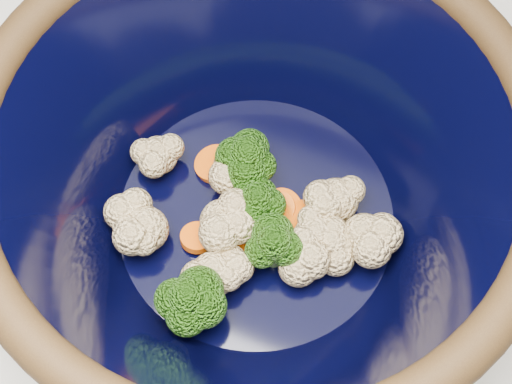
# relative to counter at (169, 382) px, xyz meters

# --- Properties ---
(counter) EXTENTS (1.20, 1.20, 0.90)m
(counter) POSITION_rel_counter_xyz_m (0.00, 0.00, 0.00)
(counter) COLOR white
(counter) RESTS_ON ground
(mixing_bowl) EXTENTS (0.45, 0.45, 0.16)m
(mixing_bowl) POSITION_rel_counter_xyz_m (0.10, 0.07, 0.54)
(mixing_bowl) COLOR black
(mixing_bowl) RESTS_ON counter
(vegetable_pile) EXTENTS (0.20, 0.16, 0.05)m
(vegetable_pile) POSITION_rel_counter_xyz_m (0.10, 0.05, 0.51)
(vegetable_pile) COLOR #608442
(vegetable_pile) RESTS_ON mixing_bowl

